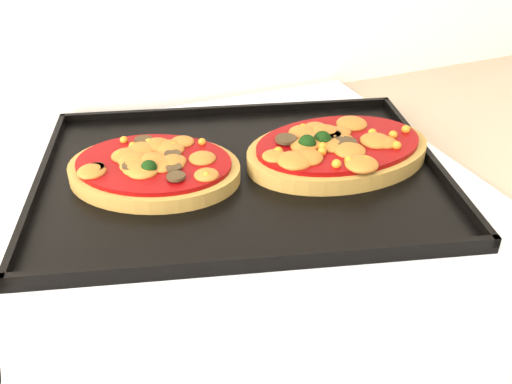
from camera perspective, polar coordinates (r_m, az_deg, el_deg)
name	(u,v)px	position (r m, az deg, el deg)	size (l,w,h in m)	color
baking_tray	(241,172)	(0.74, -1.49, 2.05)	(0.51, 0.38, 0.02)	black
pizza_left	(154,167)	(0.73, -10.16, 2.49)	(0.22, 0.17, 0.03)	olive
pizza_right	(338,148)	(0.77, 8.21, 4.37)	(0.25, 0.17, 0.04)	olive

